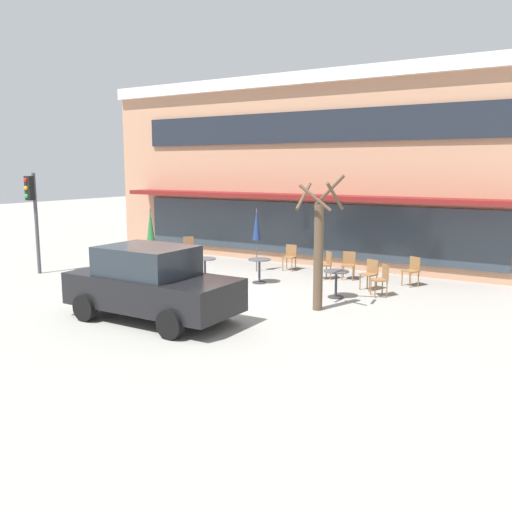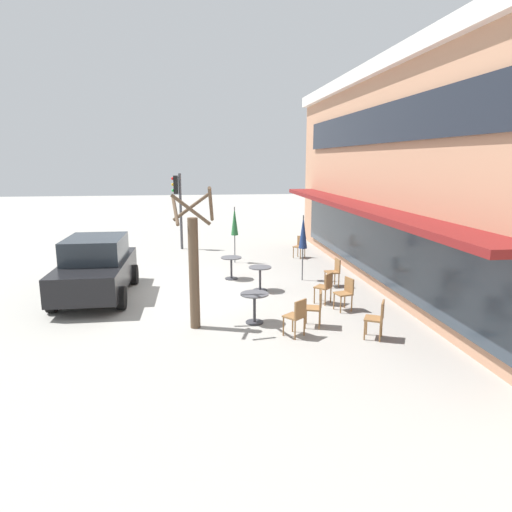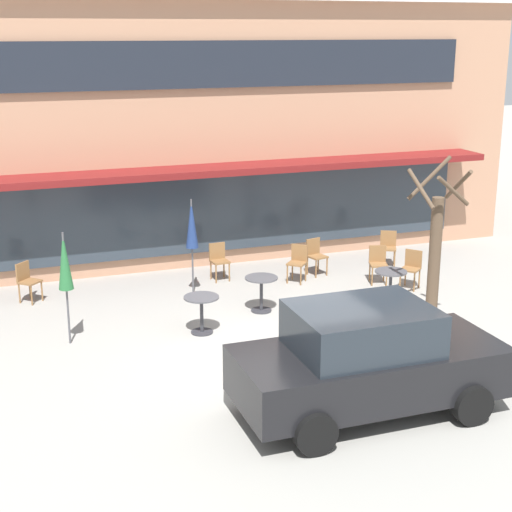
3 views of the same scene
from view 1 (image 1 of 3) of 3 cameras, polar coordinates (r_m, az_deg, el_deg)
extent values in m
plane|color=#9E9B93|center=(15.23, -5.34, -4.33)|extent=(80.00, 80.00, 0.00)
cube|color=tan|center=(23.58, 9.35, 8.95)|extent=(17.75, 8.00, 6.95)
cube|color=silver|center=(20.07, 4.95, 18.22)|extent=(17.75, 0.24, 0.44)
cube|color=maroon|center=(19.47, 4.21, 6.26)|extent=(15.09, 1.10, 0.16)
cube|color=#1E232D|center=(19.93, 4.95, 13.38)|extent=(14.20, 0.10, 1.10)
cube|color=#2D3842|center=(20.01, 4.81, 2.89)|extent=(14.20, 0.10, 1.90)
cylinder|color=#333338|center=(15.28, 8.38, -4.29)|extent=(0.44, 0.44, 0.03)
cylinder|color=#333338|center=(15.20, 8.42, -2.95)|extent=(0.07, 0.07, 0.70)
cylinder|color=#4C4C51|center=(15.12, 8.45, -1.60)|extent=(0.70, 0.70, 0.03)
cylinder|color=#333338|center=(17.21, -5.37, -2.69)|extent=(0.44, 0.44, 0.03)
cylinder|color=#333338|center=(17.13, -5.39, -1.49)|extent=(0.07, 0.07, 0.70)
cylinder|color=#4C4C51|center=(17.07, -5.41, -0.29)|extent=(0.70, 0.70, 0.03)
cylinder|color=#333338|center=(16.99, 0.36, -2.80)|extent=(0.44, 0.44, 0.03)
cylinder|color=#333338|center=(16.91, 0.36, -1.59)|extent=(0.07, 0.07, 0.70)
cylinder|color=#4C4C51|center=(16.85, 0.36, -0.37)|extent=(0.70, 0.70, 0.03)
cylinder|color=#4C4C51|center=(18.88, -10.99, 1.60)|extent=(0.04, 0.04, 2.20)
cone|color=#286B38|center=(18.81, -11.04, 3.26)|extent=(0.28, 0.28, 1.10)
cylinder|color=#4C4C51|center=(18.68, 0.06, 1.69)|extent=(0.04, 0.04, 2.20)
cone|color=navy|center=(18.62, 0.06, 3.37)|extent=(0.28, 0.28, 1.10)
cylinder|color=olive|center=(21.22, -6.53, 0.17)|extent=(0.04, 0.04, 0.45)
cylinder|color=olive|center=(21.18, -7.45, 0.13)|extent=(0.04, 0.04, 0.45)
cylinder|color=olive|center=(21.56, -6.65, 0.31)|extent=(0.04, 0.04, 0.45)
cylinder|color=olive|center=(21.52, -7.55, 0.27)|extent=(0.04, 0.04, 0.45)
cube|color=olive|center=(21.33, -7.06, 0.87)|extent=(0.57, 0.57, 0.04)
cube|color=olive|center=(21.48, -7.12, 1.52)|extent=(0.31, 0.31, 0.40)
cylinder|color=olive|center=(18.82, 3.78, -0.97)|extent=(0.04, 0.04, 0.45)
cylinder|color=olive|center=(18.95, 2.84, -0.89)|extent=(0.04, 0.04, 0.45)
cylinder|color=olive|center=(19.13, 4.18, -0.81)|extent=(0.04, 0.04, 0.45)
cylinder|color=olive|center=(19.26, 3.25, -0.73)|extent=(0.04, 0.04, 0.45)
cube|color=olive|center=(19.00, 3.52, -0.12)|extent=(0.43, 0.43, 0.04)
cube|color=olive|center=(19.13, 3.74, 0.61)|extent=(0.40, 0.07, 0.40)
cylinder|color=olive|center=(16.08, 11.84, -2.93)|extent=(0.04, 0.04, 0.45)
cylinder|color=olive|center=(16.29, 10.90, -2.75)|extent=(0.04, 0.04, 0.45)
cylinder|color=olive|center=(16.35, 12.57, -2.76)|extent=(0.04, 0.04, 0.45)
cylinder|color=olive|center=(16.55, 11.63, -2.58)|extent=(0.04, 0.04, 0.45)
cube|color=olive|center=(16.27, 11.77, -1.91)|extent=(0.51, 0.51, 0.04)
cube|color=olive|center=(16.37, 12.18, -1.07)|extent=(0.39, 0.16, 0.40)
cylinder|color=olive|center=(17.52, 10.14, -1.87)|extent=(0.04, 0.04, 0.45)
cylinder|color=olive|center=(17.56, 9.04, -1.82)|extent=(0.04, 0.04, 0.45)
cylinder|color=olive|center=(17.85, 10.28, -1.67)|extent=(0.04, 0.04, 0.45)
cylinder|color=olive|center=(17.89, 9.20, -1.61)|extent=(0.04, 0.04, 0.45)
cube|color=olive|center=(17.66, 9.69, -0.96)|extent=(0.49, 0.49, 0.04)
cube|color=olive|center=(17.80, 9.78, -0.17)|extent=(0.40, 0.14, 0.40)
cylinder|color=olive|center=(16.91, 15.94, -2.49)|extent=(0.04, 0.04, 0.45)
cylinder|color=olive|center=(17.14, 15.12, -2.30)|extent=(0.04, 0.04, 0.45)
cylinder|color=olive|center=(17.16, 16.72, -2.36)|extent=(0.04, 0.04, 0.45)
cylinder|color=olive|center=(17.38, 15.90, -2.18)|extent=(0.04, 0.04, 0.45)
cube|color=olive|center=(17.10, 15.96, -1.53)|extent=(0.54, 0.54, 0.04)
cube|color=olive|center=(17.19, 16.40, -0.75)|extent=(0.37, 0.22, 0.40)
cylinder|color=olive|center=(17.42, 6.82, -1.85)|extent=(0.04, 0.04, 0.45)
cylinder|color=olive|center=(17.73, 6.41, -1.65)|extent=(0.04, 0.04, 0.45)
cylinder|color=olive|center=(17.55, 7.85, -1.79)|extent=(0.04, 0.04, 0.45)
cylinder|color=olive|center=(17.86, 7.42, -1.59)|extent=(0.04, 0.04, 0.45)
cube|color=olive|center=(17.60, 7.14, -0.94)|extent=(0.57, 0.57, 0.04)
cube|color=olive|center=(17.63, 7.69, -0.20)|extent=(0.32, 0.30, 0.40)
cylinder|color=olive|center=(15.41, 12.42, -3.49)|extent=(0.04, 0.04, 0.45)
cylinder|color=olive|center=(15.72, 12.00, -3.23)|extent=(0.04, 0.04, 0.45)
cylinder|color=olive|center=(15.53, 13.60, -3.44)|extent=(0.04, 0.04, 0.45)
cylinder|color=olive|center=(15.83, 13.16, -3.17)|extent=(0.04, 0.04, 0.45)
cube|color=olive|center=(15.57, 12.83, -2.45)|extent=(0.56, 0.56, 0.04)
cube|color=olive|center=(15.59, 13.48, -1.64)|extent=(0.28, 0.34, 0.40)
cube|color=black|center=(13.02, -10.83, -3.65)|extent=(4.21, 1.82, 0.76)
cube|color=#232B33|center=(12.98, -11.42, -0.47)|extent=(2.11, 1.61, 0.68)
cylinder|color=black|center=(12.99, -3.82, -5.26)|extent=(0.64, 0.22, 0.64)
cylinder|color=black|center=(11.62, -8.99, -7.12)|extent=(0.64, 0.22, 0.64)
cylinder|color=black|center=(14.61, -12.20, -3.80)|extent=(0.64, 0.22, 0.64)
cylinder|color=black|center=(13.41, -17.52, -5.21)|extent=(0.64, 0.22, 0.64)
cylinder|color=brown|center=(13.66, 6.58, -0.23)|extent=(0.24, 0.24, 2.67)
cylinder|color=brown|center=(13.30, 8.30, 6.26)|extent=(0.13, 0.89, 0.72)
cylinder|color=brown|center=(13.86, 7.61, 6.71)|extent=(0.92, 0.16, 0.87)
cylinder|color=brown|center=(13.64, 5.03, 6.28)|extent=(0.14, 0.90, 0.67)
cylinder|color=brown|center=(13.12, 6.25, 6.11)|extent=(0.82, 0.21, 0.65)
cylinder|color=#47474C|center=(19.71, -22.10, 3.16)|extent=(0.12, 0.12, 3.40)
cube|color=black|center=(19.52, -22.74, 6.60)|extent=(0.26, 0.20, 0.80)
sphere|color=red|center=(19.44, -23.11, 7.37)|extent=(0.13, 0.13, 0.13)
sphere|color=gold|center=(19.44, -23.06, 6.61)|extent=(0.13, 0.13, 0.13)
sphere|color=green|center=(19.45, -23.01, 5.84)|extent=(0.13, 0.13, 0.13)
camera|label=2|loc=(13.27, 53.76, 7.20)|focal=32.00mm
camera|label=3|loc=(14.22, -62.58, 13.37)|focal=55.00mm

